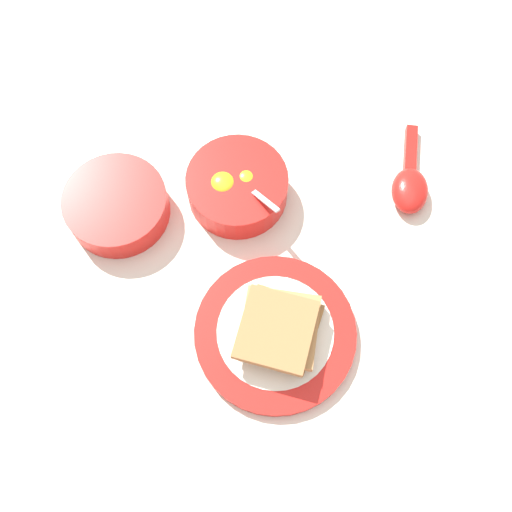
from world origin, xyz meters
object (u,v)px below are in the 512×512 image
soup_spoon (410,185)px  congee_bowl (117,205)px  egg_bowl (238,186)px  toast_plate (275,333)px  toast_sandwich (278,329)px

soup_spoon → congee_bowl: size_ratio=0.95×
egg_bowl → congee_bowl: bearing=56.5°
toast_plate → egg_bowl: bearing=-29.8°
toast_sandwich → congee_bowl: size_ratio=0.97×
congee_bowl → toast_sandwich: bearing=-172.4°
toast_plate → toast_sandwich: size_ratio=1.52×
congee_bowl → egg_bowl: bearing=-123.5°
toast_plate → toast_sandwich: bearing=-161.2°
egg_bowl → toast_plate: bearing=150.2°
toast_plate → soup_spoon: size_ratio=1.55×
egg_bowl → toast_sandwich: 0.21m
egg_bowl → congee_bowl: (0.09, 0.14, -0.00)m
egg_bowl → toast_plate: size_ratio=0.73×
soup_spoon → congee_bowl: (0.25, 0.32, 0.01)m
toast_sandwich → toast_plate: bearing=18.8°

